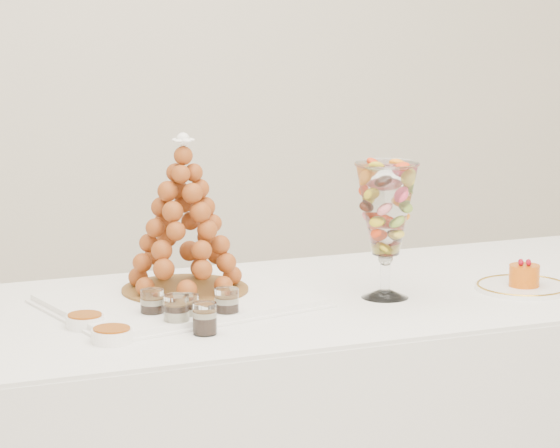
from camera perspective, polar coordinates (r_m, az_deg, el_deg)
name	(u,v)px	position (r m, az deg, el deg)	size (l,w,h in m)	color
lace_tray	(180,301)	(3.18, -4.34, -3.31)	(0.58, 0.43, 0.02)	white
macaron_vase	(386,211)	(3.20, 4.59, 0.56)	(0.15, 0.15, 0.33)	white
cake_plate	(522,287)	(3.37, 10.39, -2.70)	(0.24, 0.24, 0.01)	white
verrine_a	(152,305)	(3.03, -5.52, -3.50)	(0.05, 0.05, 0.07)	white
verrine_b	(188,309)	(3.01, -3.97, -3.66)	(0.05, 0.05, 0.07)	white
verrine_c	(227,304)	(3.02, -2.31, -3.47)	(0.06, 0.06, 0.07)	white
verrine_d	(176,312)	(2.96, -4.48, -3.80)	(0.06, 0.06, 0.08)	white
verrine_e	(205,318)	(2.91, -3.26, -4.08)	(0.05, 0.05, 0.07)	white
ramekin_back	(85,321)	(3.00, -8.39, -4.17)	(0.09, 0.09, 0.03)	white
ramekin_front	(112,336)	(2.88, -7.25, -4.79)	(0.09, 0.09, 0.03)	white
croquembouche	(184,215)	(3.19, -4.15, 0.39)	(0.32, 0.32, 0.38)	brown
mousse_cake	(524,275)	(3.35, 10.47, -2.18)	(0.08, 0.08, 0.07)	#CE5509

